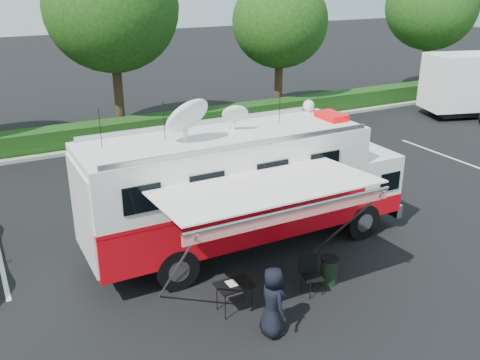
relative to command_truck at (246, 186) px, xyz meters
The scene contains 9 objects.
ground_plane 1.91m from the command_truck, ahead, with size 120.00×120.00×0.00m, color black.
back_border 13.33m from the command_truck, 84.58° to the left, with size 60.00×6.14×8.87m.
stall_lines 3.58m from the command_truck, 97.96° to the left, with size 24.12×5.50×0.01m.
command_truck is the anchor object (origin of this frame).
awning 2.94m from the command_truck, 107.41° to the right, with size 5.07×2.62×3.06m.
person 4.47m from the command_truck, 109.99° to the right, with size 0.81×0.52×1.65m, color black.
folding_table 3.39m from the command_truck, 123.06° to the right, with size 0.87×0.62×0.73m.
folding_chair 3.10m from the command_truck, 83.54° to the right, with size 0.59×0.62×0.98m.
trash_bin 3.26m from the command_truck, 70.09° to the right, with size 0.48×0.48×0.73m.
Camera 1 is at (-6.66, -12.13, 7.51)m, focal length 40.00 mm.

